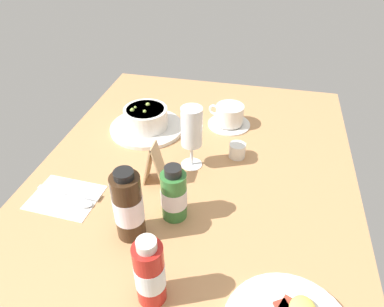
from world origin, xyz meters
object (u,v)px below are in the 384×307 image
object	(u,v)px
coffee_cup	(229,116)
wine_glass	(192,130)
sauce_bottle_red	(147,273)
menu_card	(154,164)
creamer_jug	(238,150)
porridge_bowl	(146,120)
cutlery_setting	(67,197)
sauce_bottle_green	(174,195)
sauce_bottle_brown	(128,206)

from	to	relation	value
coffee_cup	wine_glass	bearing A→B (deg)	-17.60
sauce_bottle_red	menu_card	size ratio (longest dim) A/B	1.35
creamer_jug	menu_card	xyz separation A→B (cm)	(15.07, -19.30, 3.57)
porridge_bowl	creamer_jug	world-z (taller)	porridge_bowl
cutlery_setting	menu_card	distance (cm)	22.80
sauce_bottle_green	sauce_bottle_brown	size ratio (longest dim) A/B	0.81
cutlery_setting	sauce_bottle_red	world-z (taller)	sauce_bottle_red
sauce_bottle_green	porridge_bowl	bearing A→B (deg)	-151.97
coffee_cup	sauce_bottle_red	distance (cm)	62.88
creamer_jug	sauce_bottle_brown	distance (cm)	38.42
cutlery_setting	menu_card	xyz separation A→B (cm)	(-10.73, 19.37, 5.45)
sauce_bottle_brown	menu_card	bearing A→B (deg)	-179.91
cutlery_setting	creamer_jug	size ratio (longest dim) A/B	3.09
porridge_bowl	sauce_bottle_green	xyz separation A→B (cm)	(33.40, 17.79, 2.94)
cutlery_setting	creamer_jug	xyz separation A→B (cm)	(-25.79, 38.68, 1.88)
coffee_cup	menu_card	size ratio (longest dim) A/B	1.20
sauce_bottle_red	coffee_cup	bearing A→B (deg)	174.36
cutlery_setting	sauce_bottle_brown	size ratio (longest dim) A/B	0.99
sauce_bottle_red	sauce_bottle_brown	distance (cm)	16.07
creamer_jug	sauce_bottle_green	world-z (taller)	sauce_bottle_green
wine_glass	sauce_bottle_red	distance (cm)	40.17
creamer_jug	sauce_bottle_red	world-z (taller)	sauce_bottle_red
porridge_bowl	creamer_jug	bearing A→B (deg)	74.85
sauce_bottle_green	creamer_jug	bearing A→B (deg)	155.70
sauce_bottle_green	coffee_cup	bearing A→B (deg)	170.56
creamer_jug	cutlery_setting	bearing A→B (deg)	-56.30
sauce_bottle_green	sauce_bottle_brown	world-z (taller)	sauce_bottle_brown
menu_card	sauce_bottle_red	bearing A→B (deg)	15.33
menu_card	sauce_bottle_brown	bearing A→B (deg)	0.09
cutlery_setting	coffee_cup	bearing A→B (deg)	140.90
porridge_bowl	sauce_bottle_brown	bearing A→B (deg)	13.84
menu_card	wine_glass	bearing A→B (deg)	138.95
coffee_cup	creamer_jug	distance (cm)	16.84
coffee_cup	menu_card	xyz separation A→B (cm)	(31.23, -14.73, 2.46)
porridge_bowl	menu_card	distance (cm)	25.18
sauce_bottle_green	sauce_bottle_brown	bearing A→B (deg)	-47.10
sauce_bottle_red	sauce_bottle_green	bearing A→B (deg)	-177.92
wine_glass	cutlery_setting	bearing A→B (deg)	-54.21
sauce_bottle_green	sauce_bottle_red	world-z (taller)	sauce_bottle_red
cutlery_setting	coffee_cup	size ratio (longest dim) A/B	1.25
wine_glass	sauce_bottle_brown	world-z (taller)	wine_glass
porridge_bowl	sauce_bottle_red	size ratio (longest dim) A/B	1.46
creamer_jug	wine_glass	bearing A→B (deg)	-61.52
sauce_bottle_brown	coffee_cup	bearing A→B (deg)	163.26
menu_card	cutlery_setting	bearing A→B (deg)	-61.02
porridge_bowl	creamer_jug	size ratio (longest dim) A/B	4.10
cutlery_setting	sauce_bottle_brown	distance (cm)	22.04
sauce_bottle_red	menu_card	bearing A→B (deg)	-164.67
creamer_jug	coffee_cup	bearing A→B (deg)	-164.20
porridge_bowl	cutlery_setting	world-z (taller)	porridge_bowl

